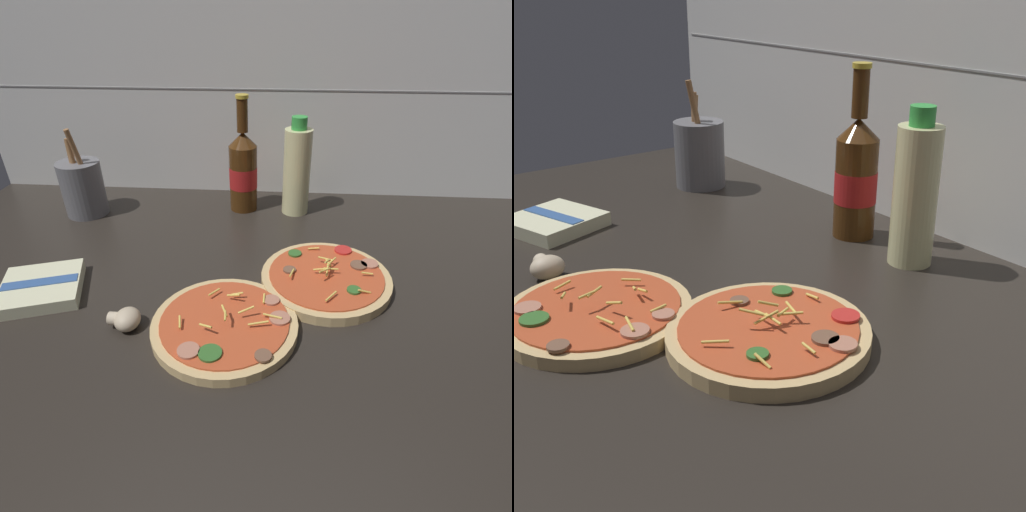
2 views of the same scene
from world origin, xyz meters
TOP-DOWN VIEW (x-y plane):
  - counter_slab at (0.00, 0.00)cm, footprint 160.00×90.00cm
  - tile_backsplash at (0.00, 45.50)cm, footprint 160.00×1.13cm
  - pizza_near at (-6.71, -13.17)cm, footprint 24.11×24.11cm
  - pizza_far at (10.75, 1.15)cm, footprint 24.70×24.70cm
  - beer_bottle at (-8.37, 33.55)cm, footprint 7.07×7.07cm
  - oil_bottle at (5.00, 32.60)cm, footprint 6.69×6.69cm
  - mushroom_left at (-23.10, -13.77)cm, footprint 5.23×4.98cm
  - utensil_crock at (-48.05, 27.64)cm, footprint 10.24×10.24cm
  - dish_towel at (-42.05, -5.88)cm, footprint 17.41×17.38cm

SIDE VIEW (x-z plane):
  - counter_slab at x=0.00cm, z-range 0.00..2.50cm
  - pizza_near at x=-6.71cm, z-range 1.29..5.73cm
  - pizza_far at x=10.75cm, z-range 0.76..6.49cm
  - dish_towel at x=-42.05cm, z-range 2.43..4.99cm
  - mushroom_left at x=-23.10cm, z-range 2.50..5.98cm
  - utensil_crock at x=-48.05cm, z-range -1.49..20.48cm
  - beer_bottle at x=-8.37cm, z-range -1.32..27.04cm
  - oil_bottle at x=5.00cm, z-range 1.54..25.47cm
  - tile_backsplash at x=0.00cm, z-range 0.00..60.00cm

